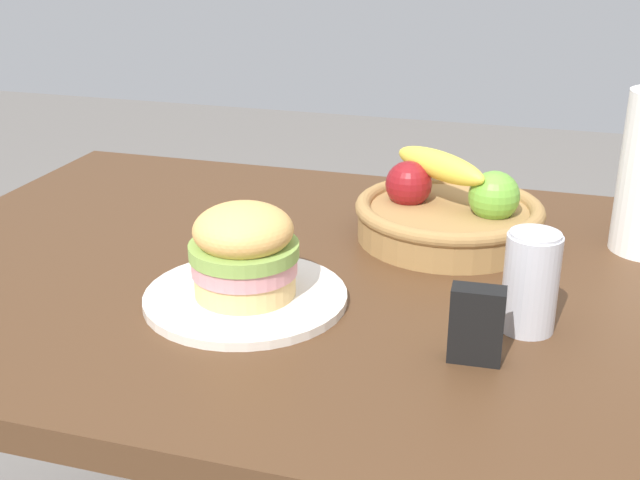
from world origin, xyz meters
The scene contains 6 objects.
dining_table centered at (0.00, 0.00, 0.65)m, with size 1.40×0.90×0.75m.
plate centered at (-0.12, -0.13, 0.76)m, with size 0.27×0.27×0.01m, color silver.
sandwich centered at (-0.12, -0.13, 0.82)m, with size 0.14×0.14×0.12m.
soda_can centered at (0.23, -0.10, 0.81)m, with size 0.07×0.07×0.13m.
fruit_basket centered at (0.10, 0.17, 0.79)m, with size 0.29×0.29×0.13m.
napkin_holder centered at (0.18, -0.19, 0.80)m, with size 0.06×0.03×0.09m, color black.
Camera 1 is at (0.24, -1.01, 1.22)m, focal length 45.43 mm.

